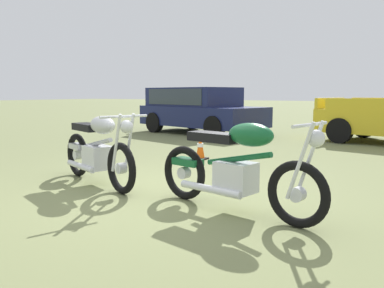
% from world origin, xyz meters
% --- Properties ---
extents(ground_plane, '(120.00, 120.00, 0.00)m').
position_xyz_m(ground_plane, '(0.00, 0.00, 0.00)').
color(ground_plane, olive).
extents(motorcycle_silver, '(1.93, 0.99, 1.02)m').
position_xyz_m(motorcycle_silver, '(-1.04, 0.00, 0.48)').
color(motorcycle_silver, black).
rests_on(motorcycle_silver, ground).
extents(motorcycle_green, '(2.09, 0.76, 1.02)m').
position_xyz_m(motorcycle_green, '(1.15, -0.21, 0.49)').
color(motorcycle_green, black).
rests_on(motorcycle_green, ground).
extents(car_navy, '(4.34, 2.79, 1.43)m').
position_xyz_m(car_navy, '(-3.41, 6.89, 0.83)').
color(car_navy, '#161E4C').
rests_on(car_navy, ground).
extents(traffic_cone, '(0.25, 0.25, 0.50)m').
position_xyz_m(traffic_cone, '(-0.85, 2.55, 0.23)').
color(traffic_cone, '#EA590F').
rests_on(traffic_cone, ground).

